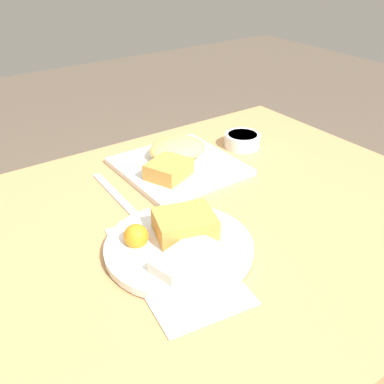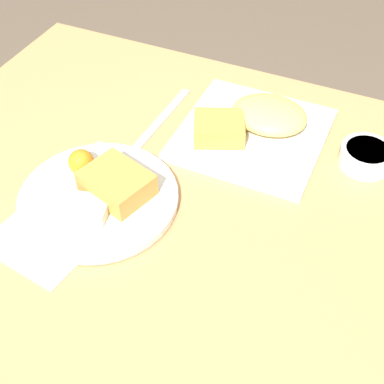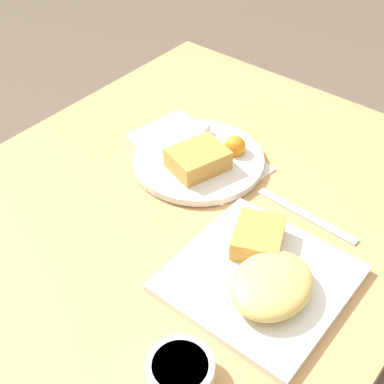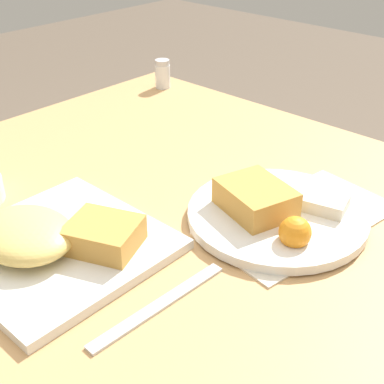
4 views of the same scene
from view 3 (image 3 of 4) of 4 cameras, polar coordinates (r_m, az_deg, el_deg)
name	(u,v)px [view 3 (image 3 of 4)]	position (r m, az deg, el deg)	size (l,w,h in m)	color
dining_table	(184,239)	(1.04, -0.82, -5.01)	(1.04, 0.84, 0.75)	tan
menu_card	(197,152)	(1.10, 0.54, 4.24)	(0.19, 0.31, 0.00)	beige
plate_square_near	(264,275)	(0.85, 7.65, -8.77)	(0.26, 0.26, 0.06)	white
plate_oval_far	(199,157)	(1.06, 0.79, 3.74)	(0.26, 0.26, 0.05)	white
sauce_ramekin	(180,371)	(0.75, -1.26, -18.57)	(0.09, 0.09, 0.03)	white
butter_knife	(306,215)	(0.98, 12.07, -2.45)	(0.02, 0.20, 0.00)	silver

